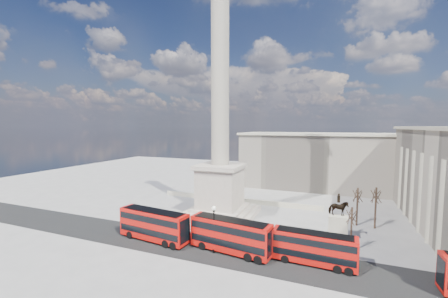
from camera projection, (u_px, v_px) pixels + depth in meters
ground at (210, 224)px, 52.59m from camera, size 180.00×180.00×0.00m
asphalt_road at (213, 250)px, 41.49m from camera, size 120.00×9.00×0.01m
nelsons_column at (220, 154)px, 56.14m from camera, size 14.00×14.00×49.85m
balustrade_wall at (237, 200)px, 67.37m from camera, size 40.00×0.60×1.10m
building_northeast at (327, 161)px, 81.65m from camera, size 51.00×17.00×16.60m
red_bus_a at (154, 225)px, 44.63m from camera, size 12.64×4.19×5.03m
red_bus_b at (231, 235)px, 40.37m from camera, size 12.60×4.39×5.01m
red_bus_c at (314, 248)px, 36.86m from camera, size 10.98×2.98×4.41m
victorian_lamp at (214, 225)px, 40.20m from camera, size 0.60×0.60×7.02m
equestrian_statue at (338, 224)px, 44.92m from camera, size 3.68×2.76×7.75m
bare_tree_near at (352, 215)px, 40.26m from camera, size 1.63×1.63×7.13m
bare_tree_mid at (358, 194)px, 51.17m from camera, size 1.99×1.99×7.55m
bare_tree_far at (376, 195)px, 49.61m from camera, size 1.95×1.95×7.98m
pedestrian_walking at (305, 238)px, 43.36m from camera, size 0.83×0.72×1.93m
pedestrian_standing at (439, 269)px, 34.44m from camera, size 1.00×0.97×1.62m
pedestrian_crossing at (211, 234)px, 45.34m from camera, size 0.90×1.13×1.80m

